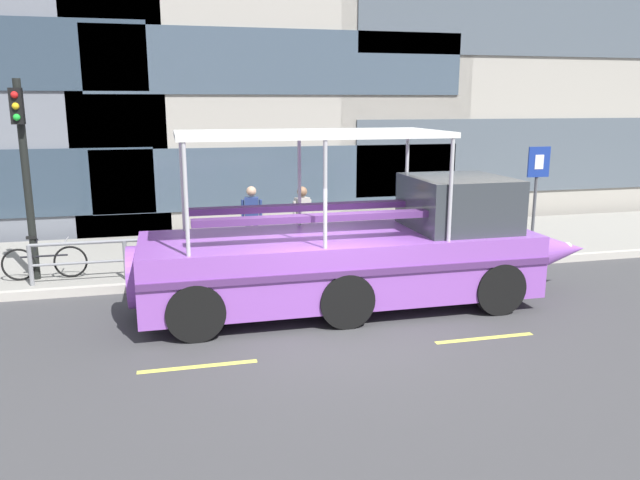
{
  "coord_description": "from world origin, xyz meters",
  "views": [
    {
      "loc": [
        -2.69,
        -9.97,
        3.94
      ],
      "look_at": [
        0.12,
        1.4,
        1.3
      ],
      "focal_mm": 34.58,
      "sensor_mm": 36.0,
      "label": 1
    }
  ],
  "objects_px": {
    "duck_tour_boat": "(366,252)",
    "pedestrian_mid_left": "(302,216)",
    "pedestrian_mid_right": "(252,215)",
    "leaned_bicycle": "(45,262)",
    "pedestrian_near_bow": "(415,213)",
    "traffic_light_pole": "(24,161)",
    "parking_sign": "(537,181)"
  },
  "relations": [
    {
      "from": "pedestrian_mid_left",
      "to": "pedestrian_mid_right",
      "type": "relative_size",
      "value": 1.01
    },
    {
      "from": "duck_tour_boat",
      "to": "pedestrian_near_bow",
      "type": "xyz_separation_m",
      "value": [
        2.34,
        3.23,
        0.09
      ]
    },
    {
      "from": "leaned_bicycle",
      "to": "pedestrian_mid_right",
      "type": "xyz_separation_m",
      "value": [
        4.61,
        0.83,
        0.69
      ]
    },
    {
      "from": "traffic_light_pole",
      "to": "pedestrian_mid_left",
      "type": "distance_m",
      "value": 6.16
    },
    {
      "from": "duck_tour_boat",
      "to": "pedestrian_mid_left",
      "type": "bearing_deg",
      "value": 100.5
    },
    {
      "from": "parking_sign",
      "to": "pedestrian_mid_right",
      "type": "bearing_deg",
      "value": 172.0
    },
    {
      "from": "pedestrian_mid_left",
      "to": "traffic_light_pole",
      "type": "bearing_deg",
      "value": -176.46
    },
    {
      "from": "leaned_bicycle",
      "to": "pedestrian_near_bow",
      "type": "xyz_separation_m",
      "value": [
        8.7,
        0.42,
        0.62
      ]
    },
    {
      "from": "pedestrian_mid_right",
      "to": "pedestrian_mid_left",
      "type": "bearing_deg",
      "value": -21.89
    },
    {
      "from": "pedestrian_near_bow",
      "to": "traffic_light_pole",
      "type": "bearing_deg",
      "value": -177.26
    },
    {
      "from": "traffic_light_pole",
      "to": "pedestrian_near_bow",
      "type": "distance_m",
      "value": 9.04
    },
    {
      "from": "pedestrian_mid_right",
      "to": "leaned_bicycle",
      "type": "bearing_deg",
      "value": -169.77
    },
    {
      "from": "pedestrian_mid_right",
      "to": "pedestrian_near_bow",
      "type": "bearing_deg",
      "value": -5.7
    },
    {
      "from": "leaned_bicycle",
      "to": "pedestrian_mid_left",
      "type": "distance_m",
      "value": 5.82
    },
    {
      "from": "leaned_bicycle",
      "to": "pedestrian_mid_left",
      "type": "bearing_deg",
      "value": 3.65
    },
    {
      "from": "traffic_light_pole",
      "to": "leaned_bicycle",
      "type": "distance_m",
      "value": 2.18
    },
    {
      "from": "pedestrian_near_bow",
      "to": "pedestrian_mid_right",
      "type": "distance_m",
      "value": 4.1
    },
    {
      "from": "duck_tour_boat",
      "to": "traffic_light_pole",
      "type": "bearing_deg",
      "value": 156.83
    },
    {
      "from": "parking_sign",
      "to": "leaned_bicycle",
      "type": "xyz_separation_m",
      "value": [
        -11.72,
        0.17,
        -1.43
      ]
    },
    {
      "from": "parking_sign",
      "to": "duck_tour_boat",
      "type": "distance_m",
      "value": 6.05
    },
    {
      "from": "leaned_bicycle",
      "to": "pedestrian_mid_right",
      "type": "height_order",
      "value": "pedestrian_mid_right"
    },
    {
      "from": "traffic_light_pole",
      "to": "parking_sign",
      "type": "height_order",
      "value": "traffic_light_pole"
    },
    {
      "from": "leaned_bicycle",
      "to": "pedestrian_mid_right",
      "type": "distance_m",
      "value": 4.74
    },
    {
      "from": "traffic_light_pole",
      "to": "parking_sign",
      "type": "bearing_deg",
      "value": -0.79
    },
    {
      "from": "pedestrian_near_bow",
      "to": "pedestrian_mid_right",
      "type": "xyz_separation_m",
      "value": [
        -4.08,
        0.41,
        0.07
      ]
    },
    {
      "from": "leaned_bicycle",
      "to": "duck_tour_boat",
      "type": "relative_size",
      "value": 0.19
    },
    {
      "from": "leaned_bicycle",
      "to": "pedestrian_near_bow",
      "type": "height_order",
      "value": "pedestrian_near_bow"
    },
    {
      "from": "parking_sign",
      "to": "pedestrian_mid_left",
      "type": "xyz_separation_m",
      "value": [
        -5.95,
        0.53,
        -0.73
      ]
    },
    {
      "from": "pedestrian_mid_left",
      "to": "pedestrian_mid_right",
      "type": "xyz_separation_m",
      "value": [
        -1.16,
        0.46,
        -0.01
      ]
    },
    {
      "from": "pedestrian_near_bow",
      "to": "leaned_bicycle",
      "type": "bearing_deg",
      "value": -177.2
    },
    {
      "from": "leaned_bicycle",
      "to": "duck_tour_boat",
      "type": "height_order",
      "value": "duck_tour_boat"
    },
    {
      "from": "parking_sign",
      "to": "pedestrian_mid_left",
      "type": "height_order",
      "value": "parking_sign"
    }
  ]
}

